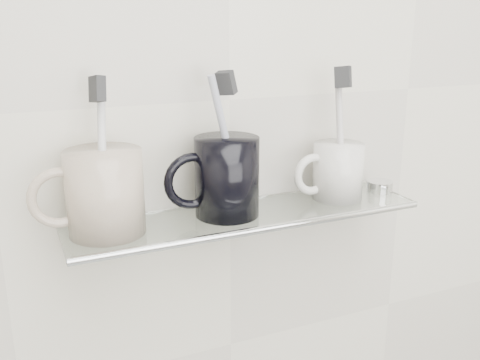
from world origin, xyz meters
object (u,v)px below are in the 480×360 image
mug_center (227,177)px  mug_right (338,171)px  shelf_glass (247,215)px  mug_left (105,192)px

mug_center → mug_right: bearing=9.1°
shelf_glass → mug_center: 0.07m
shelf_glass → mug_center: size_ratio=4.59×
shelf_glass → mug_left: size_ratio=4.67×
mug_left → shelf_glass: bearing=12.5°
shelf_glass → mug_right: mug_right is taller
mug_left → mug_center: mug_center is taller
mug_left → mug_center: bearing=14.0°
mug_left → mug_right: bearing=14.0°
mug_center → mug_right: mug_center is taller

